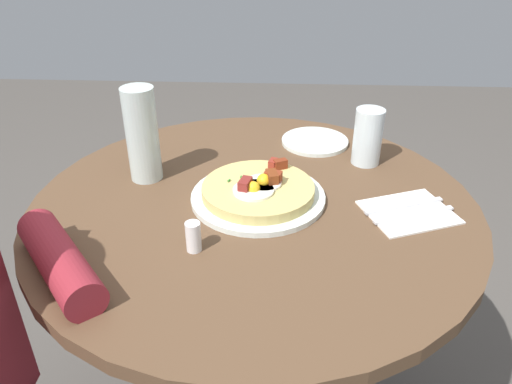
{
  "coord_description": "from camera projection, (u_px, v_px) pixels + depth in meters",
  "views": [
    {
      "loc": [
        -0.9,
        -0.05,
        1.28
      ],
      "look_at": [
        0.0,
        -0.0,
        0.74
      ],
      "focal_mm": 35.0,
      "sensor_mm": 36.0,
      "label": 1
    }
  ],
  "objects": [
    {
      "name": "dining_table",
      "position": [
        254.0,
        264.0,
        1.15
      ],
      "size": [
        0.95,
        0.95,
        0.72
      ],
      "color": "brown",
      "rests_on": "ground_plane"
    },
    {
      "name": "pizza_plate",
      "position": [
        258.0,
        197.0,
        1.06
      ],
      "size": [
        0.29,
        0.29,
        0.01
      ],
      "primitive_type": "cylinder",
      "color": "silver",
      "rests_on": "dining_table"
    },
    {
      "name": "breakfast_pizza",
      "position": [
        259.0,
        189.0,
        1.05
      ],
      "size": [
        0.24,
        0.24,
        0.05
      ],
      "color": "tan",
      "rests_on": "pizza_plate"
    },
    {
      "name": "bread_plate",
      "position": [
        315.0,
        141.0,
        1.31
      ],
      "size": [
        0.17,
        0.17,
        0.01
      ],
      "primitive_type": "cylinder",
      "color": "silver",
      "rests_on": "dining_table"
    },
    {
      "name": "napkin",
      "position": [
        409.0,
        212.0,
        1.02
      ],
      "size": [
        0.19,
        0.21,
        0.0
      ],
      "primitive_type": "cube",
      "rotation": [
        0.0,
        0.0,
        1.94
      ],
      "color": "white",
      "rests_on": "dining_table"
    },
    {
      "name": "fork",
      "position": [
        404.0,
        206.0,
        1.03
      ],
      "size": [
        0.08,
        0.17,
        0.0
      ],
      "primitive_type": "cube",
      "rotation": [
        0.0,
        0.0,
        1.94
      ],
      "color": "silver",
      "rests_on": "napkin"
    },
    {
      "name": "knife",
      "position": [
        414.0,
        215.0,
        1.0
      ],
      "size": [
        0.08,
        0.17,
        0.0
      ],
      "primitive_type": "cube",
      "rotation": [
        0.0,
        0.0,
        1.94
      ],
      "color": "silver",
      "rests_on": "napkin"
    },
    {
      "name": "water_glass",
      "position": [
        368.0,
        137.0,
        1.18
      ],
      "size": [
        0.07,
        0.07,
        0.14
      ],
      "primitive_type": "cylinder",
      "color": "silver",
      "rests_on": "dining_table"
    },
    {
      "name": "water_bottle",
      "position": [
        142.0,
        135.0,
        1.1
      ],
      "size": [
        0.07,
        0.07,
        0.21
      ],
      "primitive_type": "cylinder",
      "color": "silver",
      "rests_on": "dining_table"
    },
    {
      "name": "salt_shaker",
      "position": [
        193.0,
        237.0,
        0.9
      ],
      "size": [
        0.03,
        0.03,
        0.06
      ],
      "primitive_type": "cylinder",
      "color": "white",
      "rests_on": "dining_table"
    }
  ]
}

